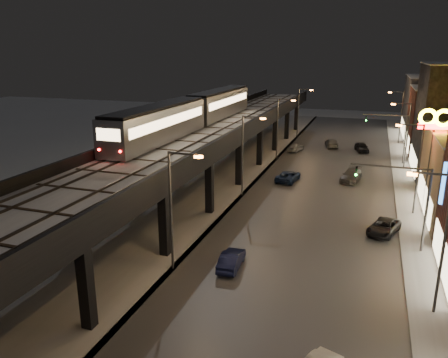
% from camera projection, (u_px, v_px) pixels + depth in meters
% --- Properties ---
extents(road_surface, '(17.00, 120.00, 0.06)m').
position_uv_depth(road_surface, '(321.00, 192.00, 49.88)').
color(road_surface, '#46474D').
rests_on(road_surface, ground).
extents(sidewalk_right, '(4.00, 120.00, 0.14)m').
position_uv_depth(sidewalk_right, '(415.00, 202.00, 46.78)').
color(sidewalk_right, '#9FA1A8').
rests_on(sidewalk_right, ground).
extents(under_viaduct_pavement, '(11.00, 120.00, 0.06)m').
position_uv_depth(under_viaduct_pavement, '(210.00, 182.00, 54.06)').
color(under_viaduct_pavement, '#9FA1A8').
rests_on(under_viaduct_pavement, ground).
extents(elevated_viaduct, '(9.00, 100.00, 6.30)m').
position_uv_depth(elevated_viaduct, '(200.00, 142.00, 49.61)').
color(elevated_viaduct, black).
rests_on(elevated_viaduct, ground).
extents(viaduct_trackbed, '(8.40, 100.00, 0.32)m').
position_uv_depth(viaduct_trackbed, '(200.00, 135.00, 49.51)').
color(viaduct_trackbed, '#B2B7C1').
rests_on(viaduct_trackbed, elevated_viaduct).
extents(viaduct_parapet_streetside, '(0.30, 100.00, 1.10)m').
position_uv_depth(viaduct_parapet_streetside, '(237.00, 133.00, 48.06)').
color(viaduct_parapet_streetside, black).
rests_on(viaduct_parapet_streetside, elevated_viaduct).
extents(viaduct_parapet_far, '(0.30, 100.00, 1.10)m').
position_uv_depth(viaduct_parapet_far, '(166.00, 129.00, 50.75)').
color(viaduct_parapet_far, black).
rests_on(viaduct_parapet_far, elevated_viaduct).
extents(building_f, '(12.20, 16.20, 11.16)m').
position_uv_depth(building_f, '(440.00, 107.00, 80.43)').
color(building_f, '#3A3A40').
rests_on(building_f, ground).
extents(streetlight_left_1, '(2.57, 0.28, 9.00)m').
position_uv_depth(streetlight_left_1, '(174.00, 203.00, 30.89)').
color(streetlight_left_1, '#38383A').
rests_on(streetlight_left_1, ground).
extents(streetlight_right_1, '(2.56, 0.28, 9.00)m').
position_uv_depth(streetlight_right_1, '(440.00, 235.00, 25.58)').
color(streetlight_right_1, '#38383A').
rests_on(streetlight_right_1, ground).
extents(streetlight_left_2, '(2.57, 0.28, 9.00)m').
position_uv_depth(streetlight_left_2, '(245.00, 150.00, 47.23)').
color(streetlight_left_2, '#38383A').
rests_on(streetlight_left_2, ground).
extents(streetlight_right_2, '(2.56, 0.28, 9.00)m').
position_uv_depth(streetlight_right_2, '(416.00, 163.00, 41.93)').
color(streetlight_right_2, '#38383A').
rests_on(streetlight_right_2, ground).
extents(streetlight_left_3, '(2.57, 0.28, 9.00)m').
position_uv_depth(streetlight_left_3, '(279.00, 125.00, 63.57)').
color(streetlight_left_3, '#38383A').
rests_on(streetlight_left_3, ground).
extents(streetlight_right_3, '(2.56, 0.28, 9.00)m').
position_uv_depth(streetlight_right_3, '(406.00, 131.00, 58.27)').
color(streetlight_right_3, '#38383A').
rests_on(streetlight_right_3, ground).
extents(streetlight_left_4, '(2.57, 0.28, 9.00)m').
position_uv_depth(streetlight_left_4, '(300.00, 110.00, 79.91)').
color(streetlight_left_4, '#38383A').
rests_on(streetlight_left_4, ground).
extents(streetlight_right_4, '(2.56, 0.28, 9.00)m').
position_uv_depth(streetlight_right_4, '(400.00, 114.00, 74.61)').
color(streetlight_right_4, '#38383A').
rests_on(streetlight_right_4, ground).
extents(traffic_light_rig_a, '(6.10, 0.34, 7.00)m').
position_uv_depth(traffic_light_rig_a, '(412.00, 198.00, 34.24)').
color(traffic_light_rig_a, '#38383A').
rests_on(traffic_light_rig_a, ground).
extents(traffic_light_rig_b, '(6.10, 0.34, 7.00)m').
position_uv_depth(traffic_light_rig_b, '(397.00, 133.00, 61.47)').
color(traffic_light_rig_b, '#38383A').
rests_on(traffic_light_rig_b, ground).
extents(subway_train, '(3.07, 37.44, 3.68)m').
position_uv_depth(subway_train, '(194.00, 111.00, 53.56)').
color(subway_train, gray).
rests_on(subway_train, viaduct_trackbed).
extents(car_near_white, '(1.57, 3.95, 1.28)m').
position_uv_depth(car_near_white, '(231.00, 260.00, 32.47)').
color(car_near_white, '#0F1438').
rests_on(car_near_white, ground).
extents(car_mid_silver, '(2.72, 4.96, 1.32)m').
position_uv_depth(car_mid_silver, '(288.00, 176.00, 53.99)').
color(car_mid_silver, '#0F1C3D').
rests_on(car_mid_silver, ground).
extents(car_mid_dark, '(2.75, 4.84, 1.32)m').
position_uv_depth(car_mid_dark, '(331.00, 143.00, 73.22)').
color(car_mid_dark, slate).
rests_on(car_mid_dark, ground).
extents(car_far_white, '(2.44, 4.10, 1.31)m').
position_uv_depth(car_far_white, '(295.00, 147.00, 70.18)').
color(car_far_white, '#A1A4A9').
rests_on(car_far_white, ground).
extents(car_onc_dark, '(3.31, 4.79, 1.22)m').
position_uv_depth(car_onc_dark, '(384.00, 228.00, 38.47)').
color(car_onc_dark, black).
rests_on(car_onc_dark, ground).
extents(car_onc_white, '(2.74, 5.15, 1.42)m').
position_uv_depth(car_onc_white, '(351.00, 176.00, 54.08)').
color(car_onc_white, '#464748').
rests_on(car_onc_white, ground).
extents(car_onc_red, '(2.70, 4.50, 1.43)m').
position_uv_depth(car_onc_red, '(362.00, 147.00, 69.84)').
color(car_onc_red, black).
rests_on(car_onc_red, ground).
extents(sign_mcdonalds, '(3.09, 0.59, 10.38)m').
position_uv_depth(sign_mcdonalds, '(434.00, 129.00, 41.49)').
color(sign_mcdonalds, '#38383A').
rests_on(sign_mcdonalds, ground).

